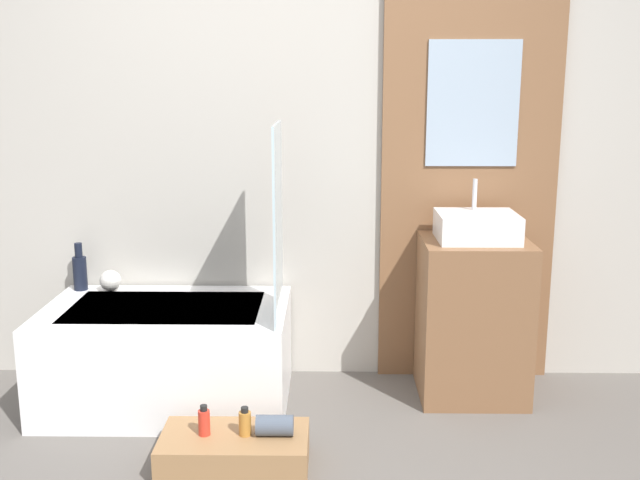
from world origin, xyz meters
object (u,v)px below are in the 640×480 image
at_px(wooden_step_bench, 235,451).
at_px(vase_round_light, 110,281).
at_px(bottle_soap_primary, 204,422).
at_px(bathtub, 168,354).
at_px(bottle_soap_secondary, 245,423).
at_px(vase_tall_dark, 80,271).
at_px(sink, 477,227).

bearing_deg(wooden_step_bench, vase_round_light, 129.70).
bearing_deg(bottle_soap_primary, vase_round_light, 124.78).
distance_m(bathtub, wooden_step_bench, 0.80).
bearing_deg(bottle_soap_secondary, vase_tall_dark, 136.10).
bearing_deg(bottle_soap_secondary, sink, 35.15).
height_order(wooden_step_bench, sink, sink).
height_order(vase_tall_dark, vase_round_light, vase_tall_dark).
xyz_separation_m(wooden_step_bench, bottle_soap_secondary, (0.05, 0.00, 0.13)).
relative_size(sink, bottle_soap_secondary, 3.13).
relative_size(wooden_step_bench, bottle_soap_primary, 4.69).
relative_size(wooden_step_bench, bottle_soap_secondary, 4.97).
relative_size(vase_tall_dark, bottle_soap_primary, 1.92).
bearing_deg(vase_tall_dark, bottle_soap_primary, -49.42).
bearing_deg(bathtub, wooden_step_bench, -57.19).
distance_m(bathtub, vase_round_light, 0.55).
height_order(bathtub, sink, sink).
distance_m(sink, vase_tall_dark, 2.13).
bearing_deg(vase_round_light, vase_tall_dark, 173.20).
xyz_separation_m(bathtub, vase_tall_dark, (-0.53, 0.30, 0.36)).
height_order(sink, bottle_soap_primary, sink).
distance_m(bathtub, sink, 1.71).
bearing_deg(sink, bathtub, -175.47).
bearing_deg(vase_round_light, sink, -4.70).
xyz_separation_m(bathtub, bottle_soap_primary, (0.30, -0.66, -0.05)).
distance_m(vase_tall_dark, vase_round_light, 0.18).
distance_m(wooden_step_bench, sink, 1.63).
bearing_deg(bathtub, bottle_soap_primary, -65.76).
distance_m(wooden_step_bench, bottle_soap_primary, 0.19).
height_order(wooden_step_bench, vase_tall_dark, vase_tall_dark).
relative_size(wooden_step_bench, vase_round_light, 5.54).
xyz_separation_m(wooden_step_bench, sink, (1.16, 0.78, 0.84)).
bearing_deg(vase_tall_dark, bottle_soap_secondary, -43.90).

